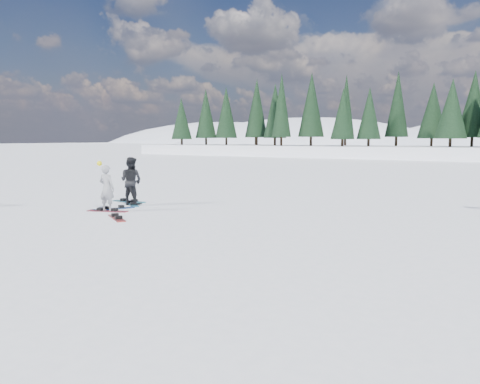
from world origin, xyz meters
name	(u,v)px	position (x,y,z in m)	size (l,w,h in m)	color
ground	(113,220)	(0.00, 0.00, 0.00)	(420.00, 420.00, 0.00)	white
alpine_backdrop	(462,181)	(-11.72, 189.16, -13.97)	(412.50, 227.00, 53.20)	white
snowboarder_woman	(107,188)	(-1.57, 1.17, 0.84)	(0.66, 0.49, 1.81)	#96969A
snowboarder_man	(131,181)	(-2.08, 2.87, 0.94)	(0.91, 0.71, 1.87)	black
snowboard_woman	(108,211)	(-1.56, 1.17, 0.01)	(1.50, 0.28, 0.03)	maroon
snowboard_man	(132,204)	(-2.08, 2.87, 0.01)	(1.50, 0.28, 0.03)	teal
snowboard_loose_a	(114,209)	(-1.80, 1.69, 0.01)	(1.50, 0.28, 0.03)	#1C4C9E
snowboard_loose_c	(129,202)	(-2.77, 3.42, 0.01)	(1.50, 0.28, 0.03)	teal
snowboard_loose_b	(117,218)	(-0.18, 0.31, 0.01)	(1.50, 0.28, 0.03)	maroon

